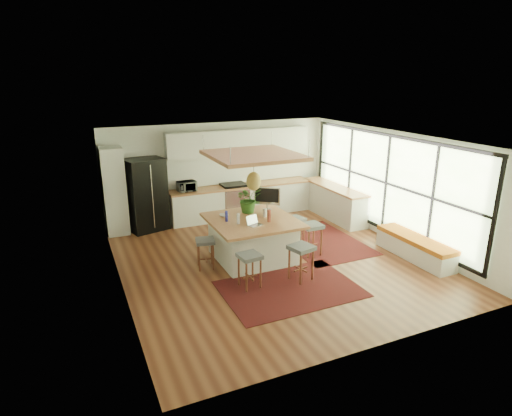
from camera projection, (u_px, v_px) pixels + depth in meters
name	position (u px, v px, depth m)	size (l,w,h in m)	color
floor	(273.00, 260.00, 9.56)	(7.00, 7.00, 0.00)	#542718
ceiling	(275.00, 139.00, 8.75)	(7.00, 7.00, 0.00)	white
wall_back	(220.00, 170.00, 12.20)	(6.50, 6.50, 0.00)	silver
wall_front	(383.00, 266.00, 6.10)	(6.50, 6.50, 0.00)	silver
wall_left	(117.00, 223.00, 7.89)	(7.00, 7.00, 0.00)	silver
wall_right	(393.00, 187.00, 10.42)	(7.00, 7.00, 0.00)	silver
window_wall	(392.00, 185.00, 10.39)	(0.10, 6.20, 2.60)	black
pantry	(114.00, 191.00, 10.84)	(0.55, 0.60, 2.25)	silver
back_counter_base	(242.00, 201.00, 12.41)	(4.20, 0.60, 0.88)	silver
back_counter_top	(242.00, 186.00, 12.27)	(4.24, 0.64, 0.05)	#945634
backsplash	(238.00, 169.00, 12.40)	(4.20, 0.02, 0.80)	white
upper_cabinets	(239.00, 142.00, 12.02)	(4.20, 0.34, 0.70)	silver
range	(234.00, 200.00, 12.29)	(0.76, 0.62, 1.00)	#A5A5AA
right_counter_base	(334.00, 202.00, 12.31)	(0.60, 2.50, 0.88)	silver
right_counter_top	(335.00, 187.00, 12.17)	(0.64, 2.54, 0.05)	#945634
window_bench	(415.00, 248.00, 9.59)	(0.52, 2.00, 0.50)	silver
ceiling_panel	(254.00, 168.00, 9.17)	(1.86, 1.86, 0.80)	#945634
rug_near	(290.00, 289.00, 8.26)	(2.60, 1.80, 0.01)	black
rug_right	(320.00, 241.00, 10.59)	(1.80, 2.60, 0.01)	black
fridge	(146.00, 196.00, 11.18)	(0.95, 0.75, 1.91)	black
island	(252.00, 239.00, 9.50)	(1.85, 1.85, 0.93)	#945634
stool_near_left	(250.00, 270.00, 8.24)	(0.41, 0.41, 0.69)	#515559
stool_near_right	(301.00, 263.00, 8.55)	(0.43, 0.43, 0.73)	#515559
stool_right_front	(311.00, 240.00, 9.75)	(0.44, 0.44, 0.74)	#515559
stool_right_back	(295.00, 230.00, 10.34)	(0.40, 0.40, 0.68)	#515559
stool_left_side	(206.00, 252.00, 9.06)	(0.39, 0.39, 0.65)	#515559
laptop	(255.00, 220.00, 8.95)	(0.29, 0.31, 0.22)	#A5A5AA
monitor	(267.00, 200.00, 9.90)	(0.61, 0.22, 0.56)	#A5A5AA
microwave	(187.00, 185.00, 11.60)	(0.49, 0.27, 0.33)	#A5A5AA
island_plant	(249.00, 202.00, 9.77)	(0.58, 0.65, 0.50)	#1E4C19
island_bowl	(224.00, 215.00, 9.54)	(0.20, 0.20, 0.05)	white
island_bottle_0	(227.00, 217.00, 9.21)	(0.07, 0.07, 0.19)	#2C31B0
island_bottle_1	(238.00, 220.00, 9.05)	(0.07, 0.07, 0.19)	white
island_bottle_2	(269.00, 218.00, 9.17)	(0.07, 0.07, 0.19)	brown
island_bottle_3	(266.00, 213.00, 9.51)	(0.07, 0.07, 0.19)	white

